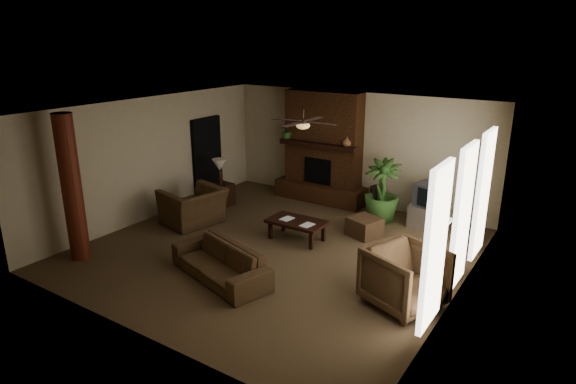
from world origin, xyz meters
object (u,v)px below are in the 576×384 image
Objects in this scene: coffee_table at (297,223)px; lamp_left at (219,167)px; floor_plant at (381,204)px; lamp_right at (440,230)px; log_column at (72,189)px; floor_vase at (376,198)px; armchair_left at (193,201)px; ottoman at (364,227)px; sofa at (220,256)px; side_table_left at (222,194)px; side_table_right at (436,267)px; tv_stand at (429,217)px; armchair_right at (405,275)px.

lamp_left is (-2.77, 0.80, 0.63)m from coffee_table.
floor_plant is 2.23× the size of lamp_right.
floor_vase is at bearing 54.27° from log_column.
floor_plant is 4.02m from lamp_left.
armchair_left reaches higher than ottoman.
armchair_left is at bearing -168.14° from coffee_table.
armchair_left is 0.87× the size of floor_plant.
floor_plant is (0.23, -0.27, -0.03)m from floor_vase.
sofa is 3.94m from side_table_left.
armchair_left reaches higher than side_table_right.
armchair_left is 4.28m from floor_plant.
armchair_left is at bearing -76.27° from side_table_left.
floor_vase is (0.79, 2.27, 0.06)m from coffee_table.
coffee_table is at bearing -16.74° from side_table_left.
lamp_left is at bearing -157.49° from floor_vase.
floor_vase is 3.90m from lamp_left.
lamp_right is (5.80, -1.09, 0.00)m from lamp_left.
log_column is 3.85m from lamp_left.
lamp_right is at bearing -70.86° from tv_stand.
coffee_table is 1.41× the size of tv_stand.
armchair_right is at bearing 16.42° from log_column.
armchair_right reaches higher than side_table_right.
tv_stand reaches higher than ottoman.
armchair_right reaches higher than floor_plant.
log_column is 4.40m from coffee_table.
side_table_left and side_table_right have the same top height.
sofa is at bearing -150.05° from lamp_right.
side_table_left is (-3.56, -1.44, -0.16)m from floor_vase.
armchair_right is at bearing -52.83° from ottoman.
armchair_right is 1.13m from lamp_right.
tv_stand is at bearing 110.52° from lamp_right.
sofa is 1.44× the size of floor_plant.
lamp_left is at bearing -162.35° from floor_plant.
log_column is 4.31× the size of lamp_left.
lamp_right is at bearing -59.37° from side_table_right.
coffee_table is at bearing -138.08° from ottoman.
side_table_right is at bearing 11.62° from armchair_right.
log_column is 5.09× the size of side_table_right.
ottoman is at bearing 147.22° from side_table_right.
log_column reaches higher than lamp_left.
armchair_left is 1.94× the size of lamp_right.
tv_stand is at bearing 15.51° from side_table_left.
sofa is 4.55m from floor_vase.
ottoman is at bearing 84.19° from sofa.
side_table_right is at bearing -4.70° from coffee_table.
ottoman is at bearing 44.25° from log_column.
lamp_left reaches higher than side_table_right.
armchair_left is at bearing 102.40° from armchair_right.
ottoman is (1.09, 0.98, -0.17)m from coffee_table.
side_table_left is 5.95m from lamp_right.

